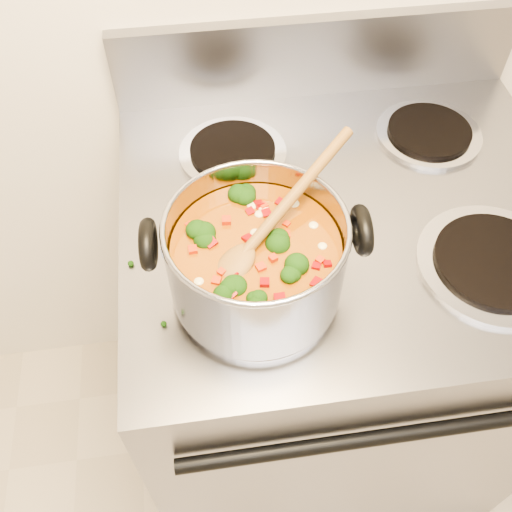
% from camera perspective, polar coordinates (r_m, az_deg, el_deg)
% --- Properties ---
extents(electric_range, '(0.79, 0.72, 1.08)m').
position_cam_1_polar(electric_range, '(1.36, 7.05, -8.01)').
color(electric_range, gray).
rests_on(electric_range, ground).
extents(stockpot, '(0.31, 0.25, 0.15)m').
position_cam_1_polar(stockpot, '(0.80, -0.04, -0.33)').
color(stockpot, '#9D9DA4').
rests_on(stockpot, electric_range).
extents(wooden_spoon, '(0.24, 0.22, 0.10)m').
position_cam_1_polar(wooden_spoon, '(0.77, 0.95, 2.74)').
color(wooden_spoon, brown).
rests_on(wooden_spoon, stockpot).
extents(cooktop_crumbs, '(0.34, 0.17, 0.01)m').
position_cam_1_polar(cooktop_crumbs, '(0.92, 5.05, 0.95)').
color(cooktop_crumbs, black).
rests_on(cooktop_crumbs, electric_range).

